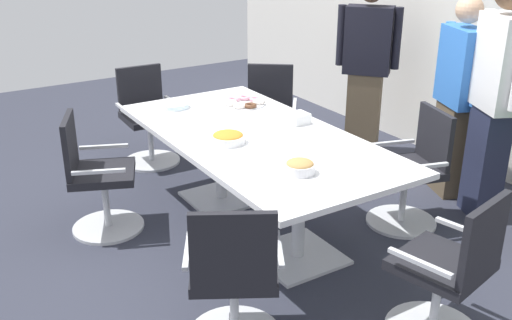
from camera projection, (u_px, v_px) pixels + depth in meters
ground_plane at (256, 226)px, 4.61m from camera, size 10.00×10.00×0.01m
back_wall at (486, 17)px, 5.25m from camera, size 8.00×0.10×2.80m
conference_table at (256, 151)px, 4.37m from camera, size 2.40×1.20×0.75m
office_chair_0 at (269, 119)px, 5.73m from camera, size 0.76×0.76×0.91m
office_chair_1 at (147, 121)px, 5.68m from camera, size 0.56×0.56×0.91m
office_chair_2 at (96, 181)px, 4.40m from camera, size 0.71×0.71×0.91m
office_chair_3 at (234, 283)px, 3.17m from camera, size 0.74×0.74×0.91m
office_chair_4 at (449, 277)px, 3.23m from camera, size 0.64×0.64×0.91m
office_chair_5 at (412, 175)px, 4.50m from camera, size 0.67×0.67×0.91m
person_standing_0 at (367, 66)px, 5.73m from camera, size 0.52×0.45×1.70m
person_standing_1 at (458, 96)px, 4.85m from camera, size 0.60×0.37×1.66m
person_standing_2 at (495, 97)px, 4.42m from camera, size 0.59×0.39×1.85m
snack_bowl_chips_orange at (228, 137)px, 4.15m from camera, size 0.24×0.24×0.08m
snack_bowl_cookies at (300, 166)px, 3.66m from camera, size 0.20×0.20×0.09m
donut_platter at (245, 103)px, 4.99m from camera, size 0.34×0.34×0.04m
plate_stack at (175, 105)px, 4.91m from camera, size 0.23×0.23×0.04m
napkin_pile at (298, 118)px, 4.54m from camera, size 0.14×0.14×0.08m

